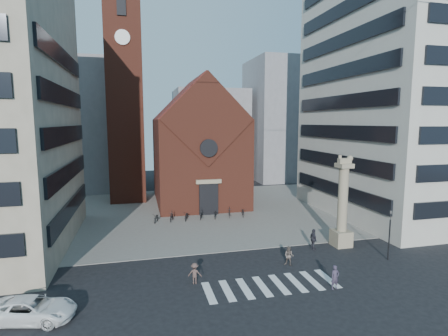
{
  "coord_description": "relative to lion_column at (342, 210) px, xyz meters",
  "views": [
    {
      "loc": [
        -8.46,
        -25.31,
        11.71
      ],
      "look_at": [
        -0.21,
        8.0,
        7.15
      ],
      "focal_mm": 28.0,
      "sensor_mm": 36.0,
      "label": 1
    }
  ],
  "objects": [
    {
      "name": "scooter_0",
      "position": [
        -16.62,
        12.11,
        -2.89
      ],
      "size": [
        1.17,
        2.08,
        1.03
      ],
      "primitive_type": "imported",
      "rotation": [
        0.0,
        0.0,
        -0.26
      ],
      "color": "black",
      "rests_on": "piazza"
    },
    {
      "name": "scooter_6",
      "position": [
        -6.0,
        12.11,
        -2.89
      ],
      "size": [
        1.17,
        2.08,
        1.03
      ],
      "primitive_type": "imported",
      "rotation": [
        0.0,
        0.0,
        -0.26
      ],
      "color": "black",
      "rests_on": "piazza"
    },
    {
      "name": "lion_column",
      "position": [
        0.0,
        0.0,
        0.0
      ],
      "size": [
        1.63,
        1.6,
        8.68
      ],
      "color": "gray",
      "rests_on": "ground"
    },
    {
      "name": "campanile",
      "position": [
        -20.01,
        25.0,
        12.28
      ],
      "size": [
        5.5,
        5.5,
        31.2
      ],
      "color": "brown",
      "rests_on": "ground"
    },
    {
      "name": "scooter_3",
      "position": [
        -11.31,
        12.11,
        -2.83
      ],
      "size": [
        1.01,
        1.98,
        1.15
      ],
      "primitive_type": "imported",
      "rotation": [
        0.0,
        0.0,
        -0.26
      ],
      "color": "black",
      "rests_on": "piazza"
    },
    {
      "name": "pedestrian_1",
      "position": [
        -6.73,
        -3.05,
        -2.65
      ],
      "size": [
        1.0,
        0.97,
        1.62
      ],
      "primitive_type": "imported",
      "rotation": [
        0.0,
        0.0,
        -0.69
      ],
      "color": "#5F534C",
      "rests_on": "ground"
    },
    {
      "name": "bg_block_left",
      "position": [
        -30.01,
        37.0,
        7.54
      ],
      "size": [
        16.0,
        14.0,
        22.0
      ],
      "primitive_type": "cube",
      "color": "gray",
      "rests_on": "ground"
    },
    {
      "name": "building_right",
      "position": [
        13.99,
        9.0,
        12.54
      ],
      "size": [
        18.0,
        22.0,
        32.0
      ],
      "primitive_type": "cube",
      "color": "#BAB7A8",
      "rests_on": "ground"
    },
    {
      "name": "pedestrian_3",
      "position": [
        -14.74,
        -4.41,
        -2.68
      ],
      "size": [
        1.12,
        0.82,
        1.56
      ],
      "primitive_type": "imported",
      "rotation": [
        0.0,
        0.0,
        2.87
      ],
      "color": "#4C3833",
      "rests_on": "ground"
    },
    {
      "name": "traffic_light",
      "position": [
        1.99,
        -4.0,
        -1.17
      ],
      "size": [
        0.13,
        0.16,
        4.3
      ],
      "color": "black",
      "rests_on": "ground"
    },
    {
      "name": "zebra_crossing",
      "position": [
        -9.46,
        -6.0,
        -3.45
      ],
      "size": [
        10.2,
        3.2,
        0.01
      ],
      "primitive_type": null,
      "color": "white",
      "rests_on": "ground"
    },
    {
      "name": "white_car",
      "position": [
        -24.87,
        -6.8,
        -2.76
      ],
      "size": [
        5.42,
        3.4,
        1.4
      ],
      "primitive_type": "imported",
      "rotation": [
        0.0,
        0.0,
        1.34
      ],
      "color": "white",
      "rests_on": "ground"
    },
    {
      "name": "scooter_1",
      "position": [
        -14.85,
        12.11,
        -2.83
      ],
      "size": [
        1.01,
        1.98,
        1.15
      ],
      "primitive_type": "imported",
      "rotation": [
        0.0,
        0.0,
        -0.26
      ],
      "color": "black",
      "rests_on": "piazza"
    },
    {
      "name": "bg_block_right",
      "position": [
        11.99,
        39.0,
        8.54
      ],
      "size": [
        16.0,
        14.0,
        24.0
      ],
      "primitive_type": "cube",
      "color": "gray",
      "rests_on": "ground"
    },
    {
      "name": "pedestrian_0",
      "position": [
        -5.28,
        -7.59,
        -2.59
      ],
      "size": [
        0.66,
        0.47,
        1.73
      ],
      "primitive_type": "imported",
      "rotation": [
        0.0,
        0.0,
        0.09
      ],
      "color": "#393144",
      "rests_on": "ground"
    },
    {
      "name": "ground",
      "position": [
        -10.01,
        -3.0,
        -3.46
      ],
      "size": [
        120.0,
        120.0,
        0.0
      ],
      "primitive_type": "plane",
      "color": "black",
      "rests_on": "ground"
    },
    {
      "name": "scooter_4",
      "position": [
        -9.54,
        12.11,
        -2.89
      ],
      "size": [
        1.17,
        2.08,
        1.03
      ],
      "primitive_type": "imported",
      "rotation": [
        0.0,
        0.0,
        -0.26
      ],
      "color": "black",
      "rests_on": "piazza"
    },
    {
      "name": "scooter_2",
      "position": [
        -13.08,
        12.11,
        -2.89
      ],
      "size": [
        1.17,
        2.08,
        1.03
      ],
      "primitive_type": "imported",
      "rotation": [
        0.0,
        0.0,
        -0.26
      ],
      "color": "black",
      "rests_on": "piazza"
    },
    {
      "name": "pedestrian_2",
      "position": [
        -3.04,
        -0.27,
        -2.49
      ],
      "size": [
        0.48,
        1.14,
        1.94
      ],
      "primitive_type": "imported",
      "rotation": [
        0.0,
        0.0,
        1.57
      ],
      "color": "#2D2B34",
      "rests_on": "ground"
    },
    {
      "name": "piazza",
      "position": [
        -10.01,
        16.0,
        -3.43
      ],
      "size": [
        46.0,
        30.0,
        0.05
      ],
      "primitive_type": "cube",
      "color": "gray",
      "rests_on": "ground"
    },
    {
      "name": "bg_block_mid",
      "position": [
        -4.01,
        42.0,
        5.54
      ],
      "size": [
        14.0,
        12.0,
        18.0
      ],
      "primitive_type": "cube",
      "color": "gray",
      "rests_on": "ground"
    },
    {
      "name": "church",
      "position": [
        -10.01,
        22.04,
        4.53
      ],
      "size": [
        12.0,
        16.65,
        18.0
      ],
      "color": "brown",
      "rests_on": "ground"
    },
    {
      "name": "scooter_5",
      "position": [
        -7.77,
        12.11,
        -2.83
      ],
      "size": [
        1.01,
        1.98,
        1.15
      ],
      "primitive_type": "imported",
      "rotation": [
        0.0,
        0.0,
        -0.26
      ],
      "color": "black",
      "rests_on": "piazza"
    }
  ]
}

